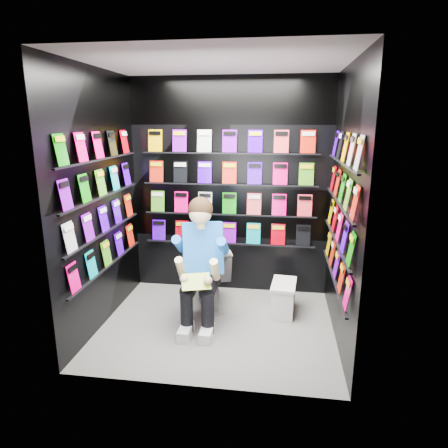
# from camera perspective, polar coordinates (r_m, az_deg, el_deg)

# --- Properties ---
(floor) EXTENTS (2.40, 2.40, 0.00)m
(floor) POSITION_cam_1_polar(r_m,az_deg,el_deg) (4.33, -0.99, -14.34)
(floor) COLOR slate
(floor) RESTS_ON ground
(ceiling) EXTENTS (2.40, 2.40, 0.00)m
(ceiling) POSITION_cam_1_polar(r_m,az_deg,el_deg) (3.83, -1.17, 22.20)
(ceiling) COLOR white
(ceiling) RESTS_ON floor
(wall_back) EXTENTS (2.40, 0.04, 2.60)m
(wall_back) POSITION_cam_1_polar(r_m,az_deg,el_deg) (4.84, 0.83, 5.14)
(wall_back) COLOR black
(wall_back) RESTS_ON floor
(wall_front) EXTENTS (2.40, 0.04, 2.60)m
(wall_front) POSITION_cam_1_polar(r_m,az_deg,el_deg) (2.92, -4.21, -1.18)
(wall_front) COLOR black
(wall_front) RESTS_ON floor
(wall_left) EXTENTS (0.04, 2.00, 2.60)m
(wall_left) POSITION_cam_1_polar(r_m,az_deg,el_deg) (4.23, -17.36, 3.11)
(wall_left) COLOR black
(wall_left) RESTS_ON floor
(wall_right) EXTENTS (0.04, 2.00, 2.60)m
(wall_right) POSITION_cam_1_polar(r_m,az_deg,el_deg) (3.87, 16.77, 2.14)
(wall_right) COLOR black
(wall_right) RESTS_ON floor
(comics_back) EXTENTS (2.10, 0.06, 1.37)m
(comics_back) POSITION_cam_1_polar(r_m,az_deg,el_deg) (4.81, 0.78, 5.14)
(comics_back) COLOR #F60171
(comics_back) RESTS_ON wall_back
(comics_left) EXTENTS (0.06, 1.70, 1.37)m
(comics_left) POSITION_cam_1_polar(r_m,az_deg,el_deg) (4.22, -17.00, 3.17)
(comics_left) COLOR #F60171
(comics_left) RESTS_ON wall_left
(comics_right) EXTENTS (0.06, 1.70, 1.37)m
(comics_right) POSITION_cam_1_polar(r_m,az_deg,el_deg) (3.86, 16.34, 2.23)
(comics_right) COLOR #F60171
(comics_right) RESTS_ON wall_right
(toilet) EXTENTS (0.62, 0.84, 0.73)m
(toilet) POSITION_cam_1_polar(r_m,az_deg,el_deg) (4.65, -2.08, -7.21)
(toilet) COLOR white
(toilet) RESTS_ON floor
(longbox) EXTENTS (0.27, 0.45, 0.32)m
(longbox) POSITION_cam_1_polar(r_m,az_deg,el_deg) (4.58, 8.47, -10.55)
(longbox) COLOR silver
(longbox) RESTS_ON floor
(longbox_lid) EXTENTS (0.30, 0.47, 0.03)m
(longbox_lid) POSITION_cam_1_polar(r_m,az_deg,el_deg) (4.50, 8.55, -8.50)
(longbox_lid) COLOR silver
(longbox_lid) RESTS_ON longbox
(reader) EXTENTS (0.77, 0.94, 1.50)m
(reader) POSITION_cam_1_polar(r_m,az_deg,el_deg) (4.16, -3.06, -3.64)
(reader) COLOR blue
(reader) RESTS_ON toilet
(held_comic) EXTENTS (0.31, 0.24, 0.12)m
(held_comic) POSITION_cam_1_polar(r_m,az_deg,el_deg) (3.91, -4.02, -8.21)
(held_comic) COLOR green
(held_comic) RESTS_ON reader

